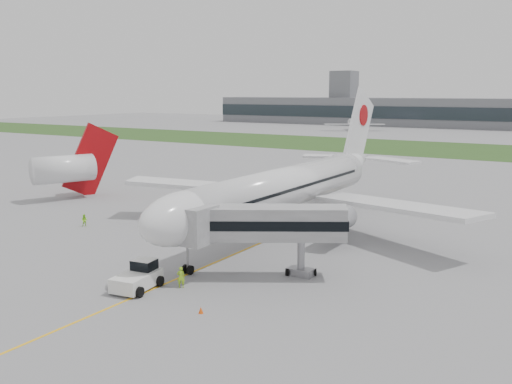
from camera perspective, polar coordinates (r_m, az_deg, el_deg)
The scene contains 13 objects.
ground at distance 66.95m, azimuth 1.22°, elevation -4.80°, with size 600.00×600.00×0.00m, color gray.
apron_markings at distance 62.84m, azimuth -1.11°, elevation -5.79°, with size 70.00×70.00×0.04m, color yellow, non-canonical shape.
grass_strip at distance 179.63m, azimuth 21.12°, elevation 3.87°, with size 600.00×50.00×0.02m, color #2D4D1D.
control_tower at distance 313.37m, azimuth 8.69°, elevation 6.75°, with size 12.00×12.00×56.00m, color gray, non-canonical shape.
airliner at distance 69.91m, azimuth 3.27°, elevation 0.57°, with size 48.13×53.95×17.88m.
pushback_tug at distance 51.66m, azimuth -11.66°, elevation -8.26°, with size 3.69×4.97×2.37m.
jet_bridge at distance 52.33m, azimuth 0.32°, elevation -3.22°, with size 13.83×10.91×6.93m.
safety_cone_left at distance 51.68m, azimuth -10.79°, elevation -9.15°, with size 0.44×0.44×0.60m, color #F2500C.
safety_cone_right at distance 45.66m, azimuth -5.54°, elevation -11.67°, with size 0.39×0.39×0.54m, color #F2500C.
ground_crew_near at distance 51.24m, azimuth -7.52°, elevation -8.43°, with size 0.70×0.46×1.93m, color #A4E626.
ground_crew_far at distance 76.57m, azimuth -16.77°, elevation -2.73°, with size 0.77×0.60×1.58m, color #9CF729.
neighbor_aircraft at distance 96.36m, azimuth -18.33°, elevation 2.31°, with size 7.54×15.71×12.74m.
distant_aircraft_left at distance 257.58m, azimuth 9.79°, elevation 6.04°, with size 26.38×23.27×10.09m, color silver, non-canonical shape.
Camera 1 is at (32.85, -55.77, 17.09)m, focal length 40.00 mm.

